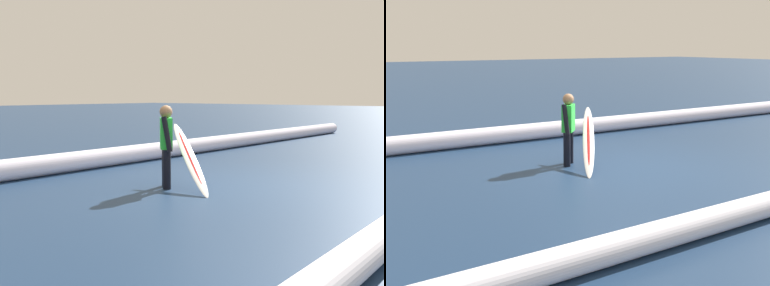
% 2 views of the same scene
% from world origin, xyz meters
% --- Properties ---
extents(ground_plane, '(123.48, 123.48, 0.00)m').
position_xyz_m(ground_plane, '(0.00, 0.00, 0.00)').
color(ground_plane, navy).
extents(surfer, '(0.39, 0.49, 1.43)m').
position_xyz_m(surfer, '(0.95, -0.76, 0.80)').
color(surfer, black).
rests_on(surfer, ground_plane).
extents(surfboard, '(1.18, 1.67, 1.09)m').
position_xyz_m(surfboard, '(0.66, -0.48, 0.53)').
color(surfboard, white).
rests_on(surfboard, ground_plane).
extents(wave_crest_foreground, '(23.77, 1.23, 0.41)m').
position_xyz_m(wave_crest_foreground, '(-0.06, -3.38, 0.21)').
color(wave_crest_foreground, white).
rests_on(wave_crest_foreground, ground_plane).
extents(wave_crest_midground, '(19.93, 0.47, 0.35)m').
position_xyz_m(wave_crest_midground, '(1.87, 3.16, 0.17)').
color(wave_crest_midground, white).
rests_on(wave_crest_midground, ground_plane).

